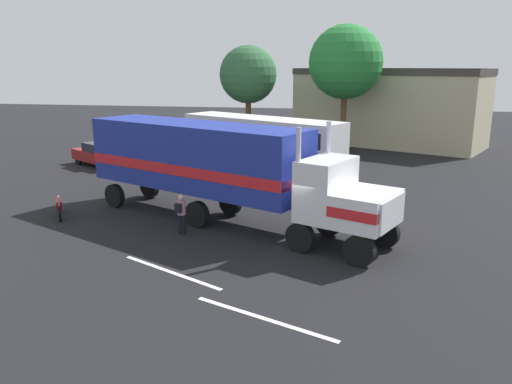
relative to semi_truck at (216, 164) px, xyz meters
name	(u,v)px	position (x,y,z in m)	size (l,w,h in m)	color
ground_plane	(322,245)	(4.66, -2.19, -2.52)	(120.00, 120.00, 0.00)	black
lane_stripe_near	(171,272)	(-0.03, -5.69, -2.52)	(4.40, 0.16, 0.01)	silver
lane_stripe_mid	(263,318)	(3.47, -8.18, -2.52)	(4.40, 0.16, 0.01)	silver
semi_truck	(216,164)	(0.00, 0.00, 0.00)	(13.88, 8.29, 4.50)	silver
person_bystander	(181,213)	(-0.90, -2.00, -1.63)	(0.38, 0.48, 1.63)	black
parked_bus	(261,139)	(0.06, 10.48, -0.46)	(10.85, 7.57, 3.40)	silver
parked_car	(100,154)	(-10.78, 10.39, -1.72)	(4.67, 3.91, 1.57)	maroon
motorcycle	(59,206)	(-7.05, -0.67, -2.04)	(1.22, 1.83, 1.12)	black
tree_left	(346,62)	(4.91, 19.23, 4.21)	(5.51, 5.51, 9.51)	brown
tree_center	(248,75)	(-2.55, 19.39, 3.25)	(4.48, 4.48, 8.05)	brown
building_backdrop	(389,104)	(8.52, 23.58, 0.82)	(16.28, 11.90, 6.26)	#B7AD8C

